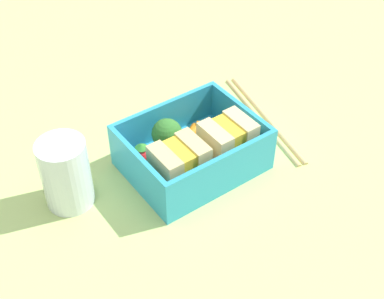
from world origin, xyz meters
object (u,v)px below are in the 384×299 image
carrot_stick_far_left (216,128)px  chopstick_pair (263,117)px  sandwich_center_left (179,165)px  sandwich_left (227,142)px  drinking_glass (66,174)px  broccoli_floret (167,134)px  strawberry_far_left (142,155)px  carrot_stick_left (190,136)px

carrot_stick_far_left → chopstick_pair: (-7.97, 0.47, -1.64)cm
carrot_stick_far_left → sandwich_center_left: bearing=27.2°
sandwich_left → drinking_glass: size_ratio=0.68×
broccoli_floret → strawberry_far_left: (3.75, 0.09, -1.45)cm
carrot_stick_far_left → strawberry_far_left: (11.10, -0.48, 0.68)cm
carrot_stick_far_left → broccoli_floret: (7.35, -0.56, 2.13)cm
carrot_stick_far_left → chopstick_pair: bearing=176.6°
carrot_stick_left → chopstick_pair: (-11.65, 1.25, -1.53)cm
strawberry_far_left → drinking_glass: size_ratio=0.38×
broccoli_floret → strawberry_far_left: 4.03cm
broccoli_floret → strawberry_far_left: bearing=1.3°
broccoli_floret → chopstick_pair: 15.81cm
strawberry_far_left → carrot_stick_far_left: bearing=177.5°
sandwich_left → strawberry_far_left: sandwich_left is taller
sandwich_center_left → broccoli_floret: bearing=-108.7°
sandwich_center_left → strawberry_far_left: sandwich_center_left is taller
carrot_stick_left → drinking_glass: 17.10cm
carrot_stick_far_left → drinking_glass: (20.59, -1.32, 2.34)cm
sandwich_center_left → chopstick_pair: sandwich_center_left is taller
sandwich_center_left → drinking_glass: (11.46, -6.00, 0.42)cm
broccoli_floret → drinking_glass: (13.24, -0.75, 0.21)cm
carrot_stick_far_left → carrot_stick_left: size_ratio=1.34×
sandwich_left → drinking_glass: 19.53cm
carrot_stick_far_left → broccoli_floret: broccoli_floret is taller
carrot_stick_far_left → drinking_glass: bearing=-3.7°
strawberry_far_left → drinking_glass: drinking_glass is taller
sandwich_center_left → carrot_stick_left: sandwich_center_left is taller
sandwich_center_left → carrot_stick_far_left: (-9.13, -4.69, -1.92)cm
sandwich_left → drinking_glass: bearing=-17.9°
drinking_glass → carrot_stick_far_left: bearing=176.3°
sandwich_center_left → carrot_stick_left: (-5.45, -5.47, -2.04)cm
sandwich_left → chopstick_pair: bearing=-157.1°
sandwich_center_left → chopstick_pair: 17.97cm
sandwich_left → sandwich_center_left: 7.12cm
broccoli_floret → chopstick_pair: bearing=176.1°
strawberry_far_left → broccoli_floret: bearing=-178.7°
carrot_stick_far_left → chopstick_pair: size_ratio=0.26×
carrot_stick_far_left → broccoli_floret: 7.67cm
sandwich_center_left → drinking_glass: size_ratio=0.68×
sandwich_left → strawberry_far_left: bearing=-29.6°
sandwich_left → sandwich_center_left: (7.12, 0.00, 0.00)cm
sandwich_left → carrot_stick_far_left: size_ratio=1.13×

